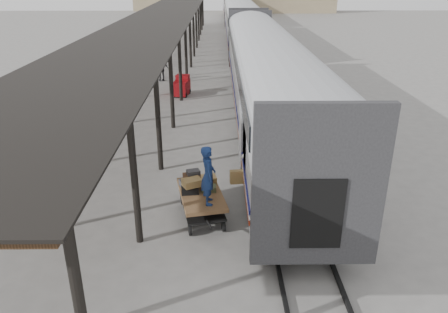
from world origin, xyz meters
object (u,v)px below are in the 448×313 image
object	(u,v)px
baggage_cart	(201,198)
porter	(208,175)
luggage_tug	(182,87)
pedestrian	(162,69)

from	to	relation	value
baggage_cart	porter	bearing A→B (deg)	-80.39
luggage_tug	pedestrian	distance (m)	4.35
baggage_cart	luggage_tug	size ratio (longest dim) A/B	1.70
pedestrian	porter	bearing A→B (deg)	78.60
baggage_cart	porter	distance (m)	1.31
luggage_tug	pedestrian	bearing A→B (deg)	123.38
luggage_tug	pedestrian	world-z (taller)	pedestrian
porter	baggage_cart	bearing A→B (deg)	15.51
porter	pedestrian	size ratio (longest dim) A/B	1.05
baggage_cart	pedestrian	distance (m)	19.12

